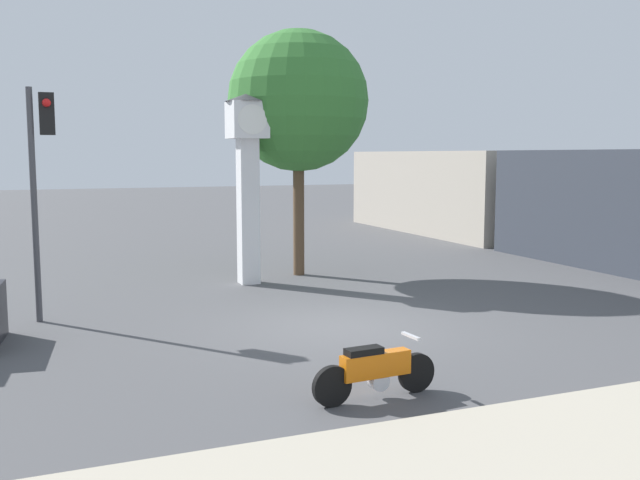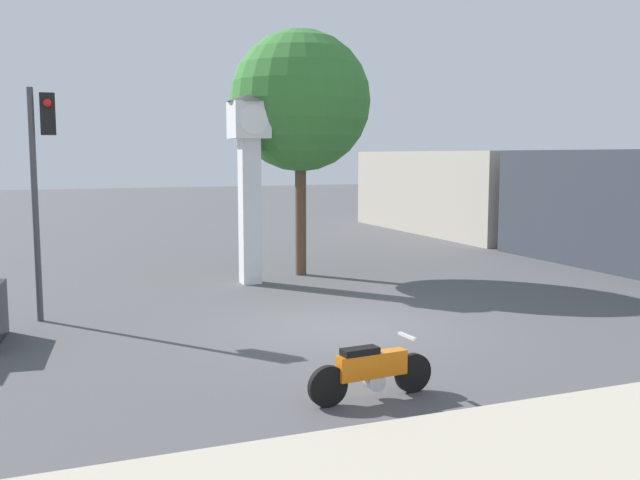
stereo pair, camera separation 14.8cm
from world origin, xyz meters
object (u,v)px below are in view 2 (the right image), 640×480
Objects in this scene: freight_train at (527,200)px; clock_tower at (249,159)px; motorcycle at (371,371)px; street_tree at (300,102)px; traffic_light at (41,163)px.

clock_tower is at bearing -164.14° from freight_train.
motorcycle is 9.44m from clock_tower.
street_tree is at bearing -165.80° from freight_train.
clock_tower is 1.05× the size of traffic_light.
clock_tower is 5.47m from traffic_light.
motorcycle is 0.28× the size of street_tree.
motorcycle is 10.93m from street_tree.
motorcycle is 8.07m from traffic_light.
street_tree reaches higher than freight_train.
clock_tower is 0.21× the size of freight_train.
street_tree reaches higher than traffic_light.
clock_tower is (0.92, 8.99, 2.75)m from motorcycle.
street_tree is (6.51, 3.24, 1.56)m from traffic_light.
clock_tower reaches higher than freight_train.
street_tree is at bearing 24.67° from clock_tower.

